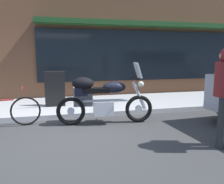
# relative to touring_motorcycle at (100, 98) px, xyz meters

# --- Properties ---
(ground_plane) EXTENTS (80.00, 80.00, 0.00)m
(ground_plane) POSITION_rel_touring_motorcycle_xyz_m (-0.59, -0.54, -0.60)
(ground_plane) COLOR #3A3A3A
(storefront_building) EXTENTS (20.11, 0.90, 6.90)m
(storefront_building) POSITION_rel_touring_motorcycle_xyz_m (5.46, 3.24, 2.77)
(storefront_building) COLOR brown
(storefront_building) RESTS_ON ground_plane
(touring_motorcycle) EXTENTS (2.21, 0.78, 1.40)m
(touring_motorcycle) POSITION_rel_touring_motorcycle_xyz_m (0.00, 0.00, 0.00)
(touring_motorcycle) COLOR black
(touring_motorcycle) RESTS_ON ground_plane
(parked_bicycle) EXTENTS (1.67, 0.48, 0.92)m
(parked_bicycle) POSITION_rel_touring_motorcycle_xyz_m (-2.15, 0.19, -0.24)
(parked_bicycle) COLOR black
(parked_bicycle) RESTS_ON ground_plane
(sandwich_board_sign) EXTENTS (0.55, 0.42, 1.00)m
(sandwich_board_sign) POSITION_rel_touring_motorcycle_xyz_m (-0.99, 1.54, 0.02)
(sandwich_board_sign) COLOR black
(sandwich_board_sign) RESTS_ON sidewalk_curb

